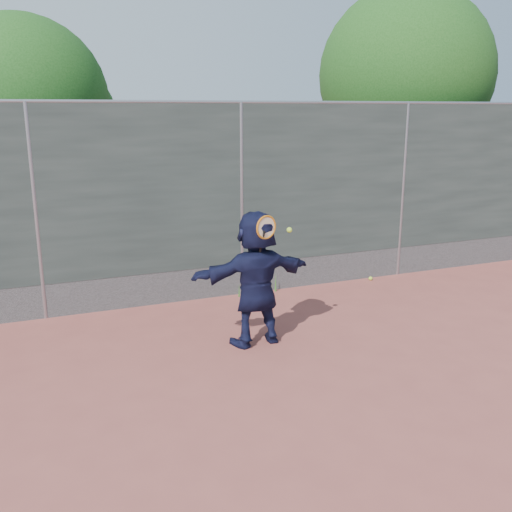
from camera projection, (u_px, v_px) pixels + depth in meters
name	position (u px, v px, depth m)	size (l,w,h in m)	color
ground	(356.00, 389.00, 6.10)	(80.00, 80.00, 0.00)	#9E4C42
player	(256.00, 278.00, 7.09)	(1.59, 0.51, 1.72)	#141737
ball_ground	(371.00, 278.00, 9.94)	(0.07, 0.07, 0.07)	#B7E132
fence	(241.00, 197.00, 8.84)	(20.00, 0.06, 3.03)	#38423D
swing_action	(268.00, 229.00, 6.79)	(0.53, 0.18, 0.51)	#C06712
tree_right	(411.00, 80.00, 12.07)	(3.78, 3.60, 5.39)	#382314
tree_left	(33.00, 107.00, 10.22)	(3.15, 3.00, 4.53)	#382314
weed_clump	(261.00, 285.00, 9.21)	(0.68, 0.07, 0.30)	#387226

